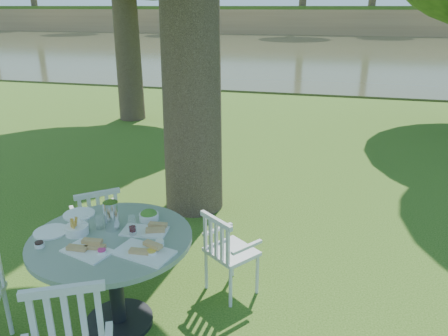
# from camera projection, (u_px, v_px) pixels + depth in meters

# --- Properties ---
(ground) EXTENTS (140.00, 140.00, 0.00)m
(ground) POSITION_uv_depth(u_px,v_px,m) (220.00, 245.00, 4.87)
(ground) COLOR #21410D
(ground) RESTS_ON ground
(table) EXTENTS (1.26, 1.26, 0.82)m
(table) POSITION_uv_depth(u_px,v_px,m) (113.00, 257.00, 3.45)
(table) COLOR black
(table) RESTS_ON ground
(chair_ne) EXTENTS (0.55, 0.55, 0.81)m
(chair_ne) POSITION_uv_depth(u_px,v_px,m) (225.00, 249.00, 3.89)
(chair_ne) COLOR silver
(chair_ne) RESTS_ON ground
(chair_nw) EXTENTS (0.59, 0.58, 0.85)m
(chair_nw) POSITION_uv_depth(u_px,v_px,m) (98.00, 221.00, 4.34)
(chair_nw) COLOR silver
(chair_nw) RESTS_ON ground
(tableware) EXTENTS (1.21, 0.82, 0.24)m
(tableware) POSITION_uv_depth(u_px,v_px,m) (108.00, 228.00, 3.43)
(tableware) COLOR white
(tableware) RESTS_ON table
(river) EXTENTS (100.00, 28.00, 0.12)m
(river) POSITION_uv_depth(u_px,v_px,m) (319.00, 51.00, 25.76)
(river) COLOR #373922
(river) RESTS_ON ground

